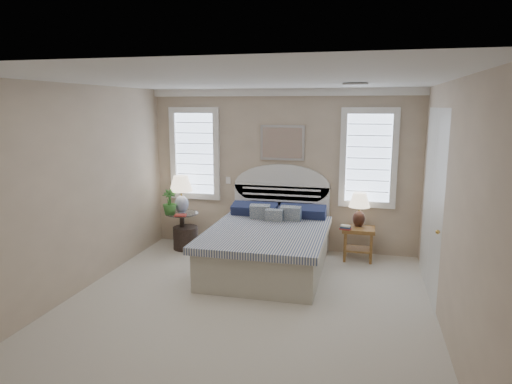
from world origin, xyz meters
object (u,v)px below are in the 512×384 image
object	(u,v)px
lamp_left	(181,190)
nightstand_right	(358,237)
bed	(269,243)
lamp_right	(359,206)
floor_pot	(186,238)
side_table_left	(182,227)

from	to	relation	value
lamp_left	nightstand_right	bearing A→B (deg)	0.93
nightstand_right	lamp_left	size ratio (longest dim) A/B	0.83
bed	lamp_right	world-z (taller)	bed
lamp_left	lamp_right	distance (m)	2.97
floor_pot	lamp_right	xyz separation A→B (m)	(2.88, 0.21, 0.67)
floor_pot	nightstand_right	bearing A→B (deg)	1.98
lamp_right	nightstand_right	bearing A→B (deg)	-85.64
side_table_left	nightstand_right	size ratio (longest dim) A/B	1.19
nightstand_right	lamp_right	distance (m)	0.49
bed	side_table_left	xyz separation A→B (m)	(-1.65, 0.59, 0.00)
bed	nightstand_right	world-z (taller)	bed
side_table_left	floor_pot	bearing A→B (deg)	-0.12
bed	side_table_left	bearing A→B (deg)	160.26
nightstand_right	floor_pot	xyz separation A→B (m)	(-2.89, -0.10, -0.19)
bed	lamp_left	size ratio (longest dim) A/B	3.58
bed	floor_pot	distance (m)	1.71
nightstand_right	lamp_right	xyz separation A→B (m)	(-0.01, 0.11, 0.48)
bed	lamp_left	world-z (taller)	bed
side_table_left	nightstand_right	xyz separation A→B (m)	(2.95, 0.10, -0.00)
lamp_right	lamp_left	bearing A→B (deg)	-176.96
side_table_left	floor_pot	distance (m)	0.20
floor_pot	side_table_left	bearing A→B (deg)	179.88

